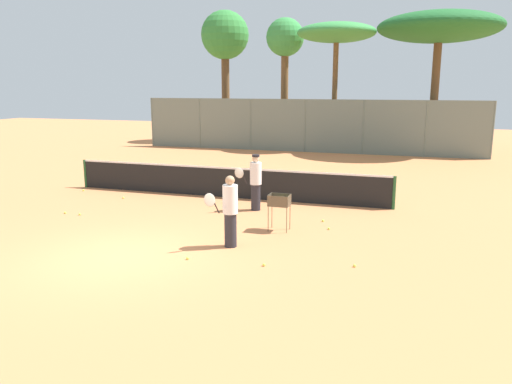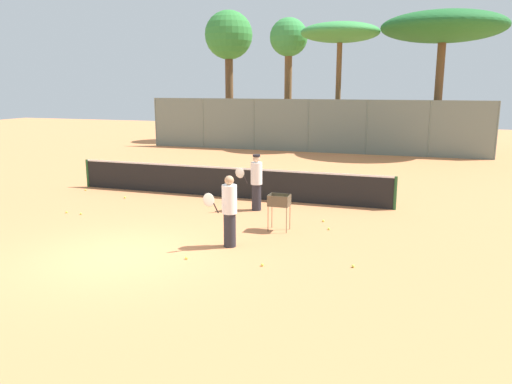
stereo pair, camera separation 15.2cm
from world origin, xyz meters
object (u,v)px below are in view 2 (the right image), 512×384
ball_cart (280,203)px  parked_car (403,137)px  player_white_outfit (229,211)px  player_red_cap (256,182)px  tennis_net (226,181)px

ball_cart → parked_car: 20.19m
player_white_outfit → ball_cart: size_ratio=1.77×
player_red_cap → ball_cart: bearing=85.8°
tennis_net → parked_car: (5.24, 16.68, 0.10)m
parked_car → player_red_cap: bearing=-101.3°
tennis_net → ball_cart: 4.47m
tennis_net → player_white_outfit: (2.16, -5.09, 0.34)m
player_red_cap → parked_car: 18.48m
ball_cart → parked_car: (2.31, 20.05, -0.09)m
tennis_net → ball_cart: size_ratio=11.71×
player_white_outfit → ball_cart: 1.89m
tennis_net → player_red_cap: (1.61, -1.43, 0.35)m
player_red_cap → tennis_net: bearing=-80.1°
tennis_net → parked_car: parked_car is taller
player_white_outfit → ball_cart: player_white_outfit is taller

